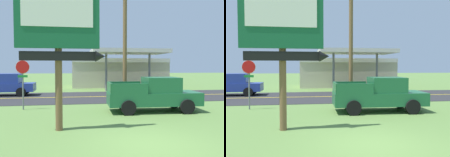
# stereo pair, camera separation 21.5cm
# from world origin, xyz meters

# --- Properties ---
(ground_plane) EXTENTS (180.00, 180.00, 0.00)m
(ground_plane) POSITION_xyz_m (0.00, 0.00, 0.00)
(ground_plane) COLOR #5B7F3D
(road_asphalt) EXTENTS (140.00, 8.00, 0.02)m
(road_asphalt) POSITION_xyz_m (0.00, 13.00, 0.01)
(road_asphalt) COLOR #2B2B2D
(road_asphalt) RESTS_ON ground
(road_centre_line) EXTENTS (126.00, 0.20, 0.01)m
(road_centre_line) POSITION_xyz_m (0.00, 13.00, 0.02)
(road_centre_line) COLOR gold
(road_centre_line) RESTS_ON road_asphalt
(motel_sign) EXTENTS (3.48, 0.54, 6.00)m
(motel_sign) POSITION_xyz_m (-3.01, 2.20, 4.01)
(motel_sign) COLOR brown
(motel_sign) RESTS_ON ground
(stop_sign) EXTENTS (0.80, 0.08, 2.95)m
(stop_sign) POSITION_xyz_m (-5.46, 7.51, 2.03)
(stop_sign) COLOR slate
(stop_sign) RESTS_ON ground
(utility_pole) EXTENTS (1.88, 0.26, 8.34)m
(utility_pole) POSITION_xyz_m (0.85, 8.00, 4.46)
(utility_pole) COLOR brown
(utility_pole) RESTS_ON ground
(gas_station) EXTENTS (12.00, 11.50, 4.40)m
(gas_station) POSITION_xyz_m (3.41, 23.78, 1.94)
(gas_station) COLOR beige
(gas_station) RESTS_ON ground
(pickup_green_parked_on_lawn) EXTENTS (5.28, 2.41, 1.96)m
(pickup_green_parked_on_lawn) POSITION_xyz_m (2.09, 5.73, 0.96)
(pickup_green_parked_on_lawn) COLOR #1E6038
(pickup_green_parked_on_lawn) RESTS_ON ground
(pickup_blue_on_road) EXTENTS (5.20, 2.24, 1.96)m
(pickup_blue_on_road) POSITION_xyz_m (-8.44, 15.00, 0.96)
(pickup_blue_on_road) COLOR #233893
(pickup_blue_on_road) RESTS_ON ground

